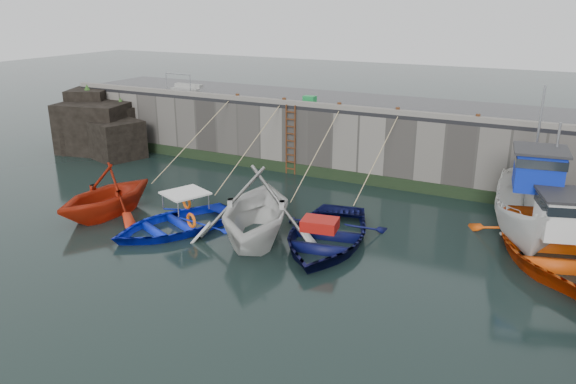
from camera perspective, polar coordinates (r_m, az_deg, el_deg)
The scene contains 24 objects.
ground at distance 17.17m, azimuth -9.11°, elevation -7.61°, with size 120.00×120.00×0.00m, color black.
quay_back at distance 27.13m, azimuth 6.55°, elevation 5.73°, with size 30.00×5.00×3.00m, color slate.
road_back at distance 26.82m, azimuth 6.68°, elevation 9.02°, with size 30.00×5.00×0.16m, color black.
kerb_back at distance 24.64m, azimuth 4.70°, elevation 8.65°, with size 30.00×0.30×0.20m, color slate.
algae_back at distance 25.17m, azimuth 4.35°, elevation 1.83°, with size 30.00×0.08×0.50m, color black.
rock_outcrop at distance 31.51m, azimuth -18.50°, elevation 6.26°, with size 5.85×4.24×3.41m.
ladder at distance 25.60m, azimuth 0.25°, elevation 5.28°, with size 0.51×0.08×3.20m.
boat_near_white at distance 22.07m, azimuth -17.81°, elevation -2.20°, with size 3.67×4.25×2.24m, color #B4260F.
boat_near_white_rope at distance 25.76m, azimuth -9.69°, elevation 1.42°, with size 0.04×6.03×3.10m, color tan, non-canonical shape.
boat_near_blue at distance 20.07m, azimuth -11.44°, elevation -3.75°, with size 3.31×4.63×0.96m, color #0D23D1.
boat_near_blue_rope at distance 24.07m, azimuth -3.72°, elevation 0.41°, with size 0.04×6.03×3.10m, color tan, non-canonical shape.
boat_near_blacktrim at distance 18.95m, azimuth -3.24°, elevation -4.78°, with size 4.55×5.27×2.78m, color silver.
boat_near_blacktrim_rope at distance 23.01m, azimuth 3.00°, elevation -0.44°, with size 0.04×5.49×3.10m, color tan, non-canonical shape.
boat_near_navy at distance 18.64m, azimuth 3.81°, elevation -5.20°, with size 3.81×5.33×1.10m, color #090C38.
boat_near_navy_rope at distance 22.58m, azimuth 8.48°, elevation -1.01°, with size 0.04×4.83×3.10m, color tan, non-canonical shape.
boat_far_white at distance 20.24m, azimuth 23.42°, elevation -1.79°, with size 3.08×6.25×5.32m.
boat_far_orange at distance 19.25m, azimuth 25.40°, elevation -4.87°, with size 6.50×7.74×4.37m.
fish_crate at distance 26.00m, azimuth 2.21°, elevation 9.37°, with size 0.56×0.37×0.33m, color #18863B.
railing at distance 29.96m, azimuth -10.28°, elevation 10.41°, with size 1.60×1.05×1.00m.
bollard_a at distance 27.02m, azimuth -5.15°, elevation 9.62°, with size 0.18×0.18×0.28m, color #3F1E0F.
bollard_b at distance 25.78m, azimuth -0.39°, elevation 9.25°, with size 0.18×0.18×0.28m, color #3F1E0F.
bollard_c at distance 24.65m, azimuth 5.23°, elevation 8.73°, with size 0.18×0.18×0.28m, color #3F1E0F.
bollard_d at distance 23.80m, azimuth 11.07°, elevation 8.11°, with size 0.18×0.18×0.28m, color #3F1E0F.
bollard_e at distance 23.12m, azimuth 18.72°, elevation 7.16°, with size 0.18×0.18×0.28m, color #3F1E0F.
Camera 1 is at (9.40, -12.22, 7.55)m, focal length 35.00 mm.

